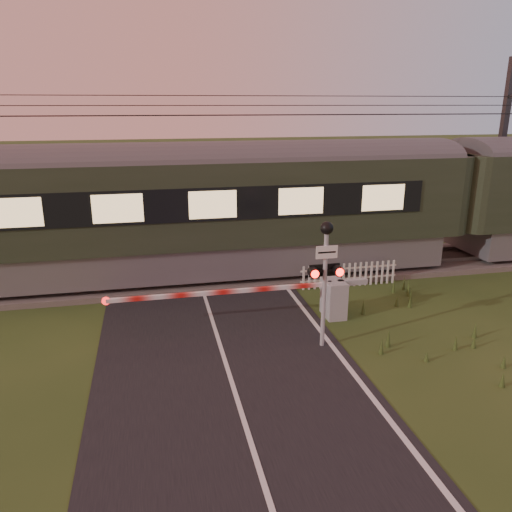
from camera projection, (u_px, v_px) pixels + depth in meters
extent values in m
plane|color=#283E17|center=(228.00, 371.00, 11.41)|extent=(160.00, 160.00, 0.00)
cube|color=black|center=(228.00, 370.00, 11.41)|extent=(6.00, 140.00, 0.02)
cube|color=#47423D|center=(199.00, 276.00, 17.47)|extent=(140.00, 3.40, 0.24)
cube|color=slate|center=(201.00, 278.00, 16.74)|extent=(140.00, 0.08, 0.14)
cube|color=slate|center=(196.00, 265.00, 18.09)|extent=(140.00, 0.08, 0.14)
cube|color=#2D2116|center=(199.00, 273.00, 17.43)|extent=(0.24, 2.20, 0.06)
cylinder|color=black|center=(194.00, 115.00, 15.60)|extent=(120.00, 0.02, 0.02)
cylinder|color=black|center=(192.00, 115.00, 16.16)|extent=(120.00, 0.02, 0.02)
cylinder|color=black|center=(192.00, 96.00, 15.70)|extent=(120.00, 0.02, 0.02)
cylinder|color=black|center=(193.00, 105.00, 15.79)|extent=(120.00, 0.02, 0.02)
cube|color=slate|center=(125.00, 259.00, 16.74)|extent=(21.87, 2.89, 1.08)
cube|color=#253020|center=(121.00, 203.00, 16.19)|extent=(22.78, 3.15, 2.71)
cylinder|color=#4C4C4F|center=(117.00, 161.00, 15.79)|extent=(22.78, 1.10, 1.10)
cube|color=#FFD893|center=(118.00, 209.00, 14.63)|extent=(19.59, 0.04, 0.85)
cube|color=gray|center=(334.00, 298.00, 14.21)|extent=(0.54, 0.83, 1.07)
cylinder|color=gray|center=(329.00, 299.00, 14.18)|extent=(0.12, 0.12, 1.07)
cube|color=gray|center=(352.00, 282.00, 14.19)|extent=(0.88, 0.16, 0.16)
cube|color=red|center=(223.00, 292.00, 13.44)|extent=(6.08, 0.11, 0.11)
cylinder|color=red|center=(106.00, 301.00, 12.82)|extent=(0.21, 0.04, 0.21)
cylinder|color=gray|center=(324.00, 292.00, 12.17)|extent=(0.11, 0.11, 2.92)
cube|color=white|center=(327.00, 252.00, 11.81)|extent=(0.54, 0.03, 0.31)
sphere|color=black|center=(327.00, 228.00, 11.70)|extent=(0.31, 0.31, 0.31)
cube|color=black|center=(325.00, 271.00, 12.01)|extent=(0.73, 0.06, 0.06)
cylinder|color=#FF140C|center=(315.00, 274.00, 11.78)|extent=(0.19, 0.02, 0.19)
cylinder|color=#FF140C|center=(340.00, 272.00, 11.91)|extent=(0.19, 0.02, 0.19)
cube|color=black|center=(324.00, 270.00, 12.06)|extent=(0.78, 0.02, 0.31)
cube|color=silver|center=(349.00, 278.00, 16.63)|extent=(3.37, 0.04, 0.05)
cube|color=silver|center=(349.00, 268.00, 16.53)|extent=(3.37, 0.04, 0.05)
cube|color=#2D2D30|center=(500.00, 153.00, 21.17)|extent=(0.24, 0.24, 7.68)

